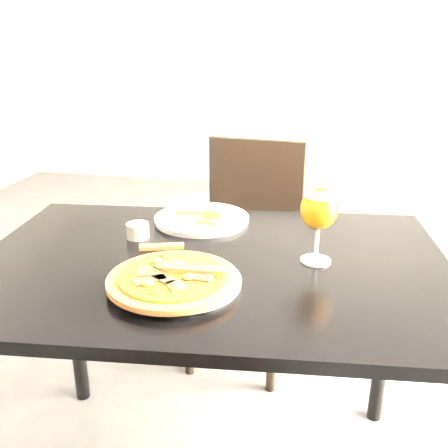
% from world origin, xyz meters
% --- Properties ---
extents(ground, '(6.00, 6.00, 0.00)m').
position_xyz_m(ground, '(0.00, 0.00, 0.00)').
color(ground, '#505153').
rests_on(ground, ground).
extents(dining_table, '(1.28, 0.93, 0.75)m').
position_xyz_m(dining_table, '(0.10, -0.29, 0.66)').
color(dining_table, black).
rests_on(dining_table, ground).
extents(chair_far, '(0.46, 0.46, 0.90)m').
position_xyz_m(chair_far, '(0.08, 0.42, 0.50)').
color(chair_far, black).
rests_on(chair_far, ground).
extents(plate_main, '(0.29, 0.29, 0.01)m').
position_xyz_m(plate_main, '(0.07, -0.44, 0.76)').
color(plate_main, silver).
rests_on(plate_main, dining_table).
extents(pizza, '(0.30, 0.30, 0.03)m').
position_xyz_m(pizza, '(0.06, -0.46, 0.77)').
color(pizza, '#A05326').
rests_on(pizza, plate_main).
extents(plate_second, '(0.39, 0.39, 0.02)m').
position_xyz_m(plate_second, '(0.01, -0.02, 0.76)').
color(plate_second, silver).
rests_on(plate_second, dining_table).
extents(crust_scraps, '(0.17, 0.12, 0.01)m').
position_xyz_m(crust_scraps, '(0.02, -0.03, 0.77)').
color(crust_scraps, '#A05326').
rests_on(crust_scraps, plate_second).
extents(loose_crust, '(0.12, 0.06, 0.01)m').
position_xyz_m(loose_crust, '(-0.04, -0.25, 0.75)').
color(loose_crust, '#A05326').
rests_on(loose_crust, dining_table).
extents(sauce_cup, '(0.06, 0.06, 0.04)m').
position_xyz_m(sauce_cup, '(-0.13, -0.19, 0.77)').
color(sauce_cup, '#B7B5A4').
rests_on(sauce_cup, dining_table).
extents(beer_glass, '(0.09, 0.09, 0.19)m').
position_xyz_m(beer_glass, '(0.36, -0.25, 0.89)').
color(beer_glass, silver).
rests_on(beer_glass, dining_table).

